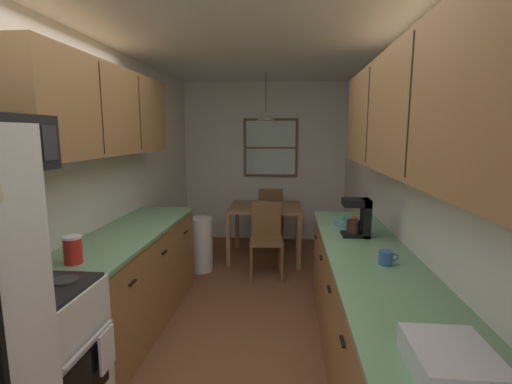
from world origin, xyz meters
TOP-DOWN VIEW (x-y plane):
  - ground_plane at (0.00, 1.00)m, footprint 12.00×12.00m
  - wall_left at (-1.35, 1.00)m, footprint 0.10×9.00m
  - wall_right at (1.35, 1.00)m, footprint 0.10×9.00m
  - wall_back at (0.00, 3.65)m, footprint 4.40×0.10m
  - ceiling_slab at (0.00, 1.00)m, footprint 4.40×9.00m
  - stove_range at (-0.99, -0.61)m, footprint 0.66×0.59m
  - counter_left at (-1.00, 0.71)m, footprint 0.64×2.04m
  - upper_cabinets_left at (-1.14, 0.66)m, footprint 0.33×2.12m
  - counter_right at (1.00, 0.04)m, footprint 0.64×3.21m
  - upper_cabinets_right at (1.14, -0.01)m, footprint 0.33×2.89m
  - dining_table at (0.09, 2.67)m, footprint 0.98×0.87m
  - dining_chair_near at (0.14, 2.02)m, footprint 0.43×0.43m
  - dining_chair_far at (0.12, 3.31)m, footprint 0.44×0.44m
  - pendant_light at (0.09, 2.67)m, footprint 0.26×0.26m
  - back_window at (0.11, 3.58)m, footprint 0.87×0.05m
  - trash_bin at (-0.70, 2.08)m, footprint 0.30×0.30m
  - storage_canister at (-1.00, -0.15)m, footprint 0.12×0.12m
  - dish_towel at (-0.64, -0.46)m, footprint 0.02×0.16m
  - coffee_maker at (0.99, 0.68)m, footprint 0.22×0.18m
  - mug_by_coffeemaker at (1.04, 0.01)m, footprint 0.13×0.09m
  - fruit_bowl at (0.96, 1.03)m, footprint 0.25×0.25m
  - dish_rack at (0.99, -1.10)m, footprint 0.28×0.34m
  - table_serving_bowl at (0.05, 2.65)m, footprint 0.16×0.16m

SIDE VIEW (x-z plane):
  - ground_plane at x=0.00m, z-range 0.00..0.00m
  - trash_bin at x=-0.70m, z-range 0.00..0.69m
  - counter_right at x=1.00m, z-range 0.00..0.90m
  - counter_left at x=-1.00m, z-range 0.00..0.90m
  - stove_range at x=-0.99m, z-range -0.08..1.02m
  - dish_towel at x=-0.64m, z-range 0.38..0.62m
  - dining_chair_near at x=0.14m, z-range 0.05..0.95m
  - dining_chair_far at x=0.12m, z-range 0.05..0.95m
  - dining_table at x=0.09m, z-range 0.26..1.00m
  - table_serving_bowl at x=0.05m, z-range 0.74..0.80m
  - fruit_bowl at x=0.96m, z-range 0.89..0.98m
  - mug_by_coffeemaker at x=1.04m, z-range 0.90..0.99m
  - dish_rack at x=0.99m, z-range 0.90..1.00m
  - storage_canister at x=-1.00m, z-range 0.90..1.08m
  - coffee_maker at x=0.99m, z-range 0.91..1.22m
  - wall_left at x=-1.35m, z-range 0.00..2.55m
  - wall_right at x=1.35m, z-range 0.00..2.55m
  - wall_back at x=0.00m, z-range 0.00..2.55m
  - back_window at x=0.11m, z-range 1.05..1.98m
  - upper_cabinets_right at x=1.14m, z-range 1.50..2.25m
  - upper_cabinets_left at x=-1.14m, z-range 1.56..2.29m
  - pendant_light at x=0.09m, z-range 1.65..2.29m
  - ceiling_slab at x=0.00m, z-range 2.55..2.63m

